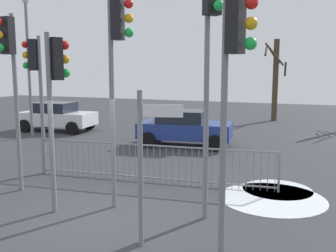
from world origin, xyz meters
The scene contains 15 objects.
ground_plane centered at (0.00, 0.00, 0.00)m, with size 60.00×60.00×0.00m, color #38383D.
traffic_light_foreground_right centered at (2.25, 0.73, 3.79)m, with size 0.47×0.46×5.19m.
traffic_light_foreground_left centered at (-1.00, 0.06, 2.87)m, with size 0.38×0.54×3.92m.
traffic_light_mid_left centered at (3.03, -0.68, 3.22)m, with size 0.56×0.36×4.39m.
traffic_light_rear_left centered at (-3.53, 2.35, 3.02)m, with size 0.55×0.37×4.11m.
traffic_light_rear_right centered at (0.16, 0.71, 3.50)m, with size 0.56×0.36×4.78m.
traffic_light_mid_right centered at (-2.89, 0.72, 3.31)m, with size 0.33×0.57×4.52m.
direction_sign_post centered at (1.53, -0.83, 1.58)m, with size 0.77×0.26×2.80m.
pedestrian_guard_railing centered at (-0.02, 2.80, 0.55)m, with size 6.95×0.81×1.07m.
car_blue_trailing centered at (-0.93, 8.13, 0.77)m, with size 3.98×2.32×1.47m.
car_white_mid centered at (-8.32, 9.29, 0.77)m, with size 3.94×2.23×1.47m.
street_lamp centered at (-8.22, 7.34, 3.96)m, with size 0.36×0.36×6.43m.
bare_tree_left centered at (1.57, 17.56, 2.65)m, with size 1.38×1.33×4.94m.
snow_patch_kerb centered at (3.34, 2.63, 0.01)m, with size 2.60×2.60×0.01m, color white.
snow_patch_island centered at (3.37, 3.42, 0.01)m, with size 1.81×1.81×0.01m, color silver.
Camera 1 is at (4.38, -6.74, 3.15)m, focal length 41.12 mm.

